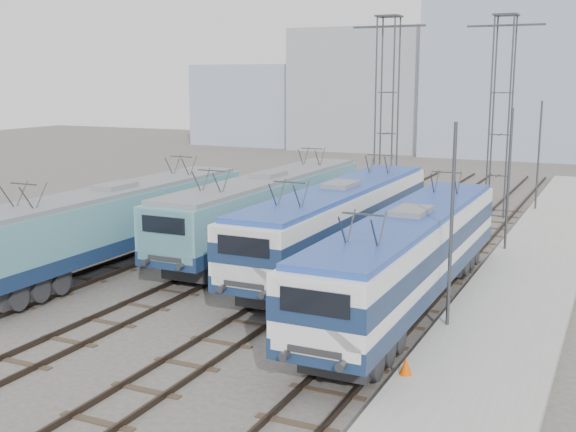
{
  "coord_description": "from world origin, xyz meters",
  "views": [
    {
      "loc": [
        13.56,
        -20.93,
        8.35
      ],
      "look_at": [
        0.38,
        7.0,
        2.44
      ],
      "focal_mm": 45.0,
      "sensor_mm": 36.0,
      "label": 1
    }
  ],
  "objects_px": {
    "catenary_tower_west": "(387,107)",
    "mast_rear": "(538,158)",
    "mast_front": "(451,230)",
    "catenary_tower_east": "(501,107)",
    "locomotive_center_right": "(339,218)",
    "locomotive_far_right": "(409,251)",
    "safety_cone": "(406,366)",
    "locomotive_far_left": "(113,220)",
    "mast_mid": "(509,183)",
    "locomotive_center_left": "(266,205)"
  },
  "relations": [
    {
      "from": "mast_mid",
      "to": "mast_front",
      "type": "bearing_deg",
      "value": -90.0
    },
    {
      "from": "locomotive_far_left",
      "to": "catenary_tower_west",
      "type": "relative_size",
      "value": 1.46
    },
    {
      "from": "mast_front",
      "to": "safety_cone",
      "type": "xyz_separation_m",
      "value": [
        -0.1,
        -4.59,
        -2.96
      ]
    },
    {
      "from": "locomotive_center_left",
      "to": "mast_mid",
      "type": "xyz_separation_m",
      "value": [
        10.85,
        3.9,
        1.28
      ]
    },
    {
      "from": "locomotive_far_left",
      "to": "mast_mid",
      "type": "bearing_deg",
      "value": 33.08
    },
    {
      "from": "locomotive_center_left",
      "to": "locomotive_far_right",
      "type": "relative_size",
      "value": 1.01
    },
    {
      "from": "mast_mid",
      "to": "safety_cone",
      "type": "relative_size",
      "value": 14.32
    },
    {
      "from": "locomotive_center_left",
      "to": "locomotive_center_right",
      "type": "xyz_separation_m",
      "value": [
        4.5,
        -1.78,
        0.06
      ]
    },
    {
      "from": "locomotive_center_left",
      "to": "mast_front",
      "type": "distance_m",
      "value": 13.6
    },
    {
      "from": "locomotive_center_right",
      "to": "mast_rear",
      "type": "xyz_separation_m",
      "value": [
        6.35,
        17.68,
        1.22
      ]
    },
    {
      "from": "catenary_tower_west",
      "to": "locomotive_far_left",
      "type": "bearing_deg",
      "value": -110.56
    },
    {
      "from": "catenary_tower_west",
      "to": "mast_front",
      "type": "relative_size",
      "value": 1.71
    },
    {
      "from": "locomotive_center_right",
      "to": "mast_mid",
      "type": "bearing_deg",
      "value": 41.79
    },
    {
      "from": "locomotive_center_right",
      "to": "mast_rear",
      "type": "relative_size",
      "value": 2.55
    },
    {
      "from": "mast_rear",
      "to": "mast_mid",
      "type": "bearing_deg",
      "value": -90.0
    },
    {
      "from": "locomotive_far_left",
      "to": "catenary_tower_west",
      "type": "xyz_separation_m",
      "value": [
        6.75,
        18.0,
        4.45
      ]
    },
    {
      "from": "locomotive_center_right",
      "to": "mast_rear",
      "type": "height_order",
      "value": "mast_rear"
    },
    {
      "from": "catenary_tower_east",
      "to": "safety_cone",
      "type": "relative_size",
      "value": 24.55
    },
    {
      "from": "locomotive_far_left",
      "to": "locomotive_center_right",
      "type": "distance_m",
      "value": 9.98
    },
    {
      "from": "catenary_tower_west",
      "to": "mast_rear",
      "type": "bearing_deg",
      "value": 24.94
    },
    {
      "from": "locomotive_center_left",
      "to": "catenary_tower_east",
      "type": "relative_size",
      "value": 1.48
    },
    {
      "from": "locomotive_center_left",
      "to": "catenary_tower_east",
      "type": "bearing_deg",
      "value": 57.81
    },
    {
      "from": "catenary_tower_east",
      "to": "mast_front",
      "type": "distance_m",
      "value": 22.32
    },
    {
      "from": "safety_cone",
      "to": "locomotive_center_right",
      "type": "bearing_deg",
      "value": 119.8
    },
    {
      "from": "locomotive_far_left",
      "to": "catenary_tower_west",
      "type": "distance_m",
      "value": 19.73
    },
    {
      "from": "locomotive_far_right",
      "to": "mast_mid",
      "type": "bearing_deg",
      "value": 79.83
    },
    {
      "from": "catenary_tower_east",
      "to": "locomotive_center_right",
      "type": "bearing_deg",
      "value": -105.17
    },
    {
      "from": "mast_front",
      "to": "mast_rear",
      "type": "distance_m",
      "value": 24.0
    },
    {
      "from": "locomotive_far_right",
      "to": "safety_cone",
      "type": "distance_m",
      "value": 6.74
    },
    {
      "from": "locomotive_center_left",
      "to": "mast_rear",
      "type": "height_order",
      "value": "mast_rear"
    },
    {
      "from": "locomotive_far_right",
      "to": "safety_cone",
      "type": "bearing_deg",
      "value": -74.42
    },
    {
      "from": "catenary_tower_east",
      "to": "safety_cone",
      "type": "height_order",
      "value": "catenary_tower_east"
    },
    {
      "from": "locomotive_far_right",
      "to": "mast_rear",
      "type": "height_order",
      "value": "mast_rear"
    },
    {
      "from": "mast_front",
      "to": "safety_cone",
      "type": "distance_m",
      "value": 5.46
    },
    {
      "from": "mast_rear",
      "to": "locomotive_far_right",
      "type": "bearing_deg",
      "value": -94.74
    },
    {
      "from": "locomotive_center_left",
      "to": "safety_cone",
      "type": "xyz_separation_m",
      "value": [
        10.75,
        -12.69,
        -1.67
      ]
    },
    {
      "from": "locomotive_center_left",
      "to": "catenary_tower_east",
      "type": "distance_m",
      "value": 17.01
    },
    {
      "from": "locomotive_far_left",
      "to": "safety_cone",
      "type": "xyz_separation_m",
      "value": [
        15.25,
        -6.59,
        -1.65
      ]
    },
    {
      "from": "locomotive_center_right",
      "to": "mast_front",
      "type": "relative_size",
      "value": 2.55
    },
    {
      "from": "mast_rear",
      "to": "safety_cone",
      "type": "xyz_separation_m",
      "value": [
        -0.1,
        -28.59,
        -2.96
      ]
    },
    {
      "from": "locomotive_center_right",
      "to": "safety_cone",
      "type": "xyz_separation_m",
      "value": [
        6.25,
        -10.91,
        -1.74
      ]
    },
    {
      "from": "locomotive_center_left",
      "to": "locomotive_far_left",
      "type": "bearing_deg",
      "value": -126.41
    },
    {
      "from": "locomotive_far_right",
      "to": "catenary_tower_east",
      "type": "distance_m",
      "value": 20.78
    },
    {
      "from": "locomotive_center_right",
      "to": "safety_cone",
      "type": "height_order",
      "value": "locomotive_center_right"
    },
    {
      "from": "locomotive_center_left",
      "to": "catenary_tower_west",
      "type": "relative_size",
      "value": 1.48
    },
    {
      "from": "locomotive_far_right",
      "to": "mast_front",
      "type": "bearing_deg",
      "value": -42.41
    },
    {
      "from": "locomotive_center_left",
      "to": "mast_rear",
      "type": "distance_m",
      "value": 19.29
    },
    {
      "from": "locomotive_far_left",
      "to": "locomotive_far_right",
      "type": "height_order",
      "value": "locomotive_far_left"
    },
    {
      "from": "locomotive_center_left",
      "to": "mast_front",
      "type": "bearing_deg",
      "value": -36.75
    },
    {
      "from": "locomotive_far_right",
      "to": "mast_rear",
      "type": "xyz_separation_m",
      "value": [
        1.85,
        22.31,
        1.26
      ]
    }
  ]
}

